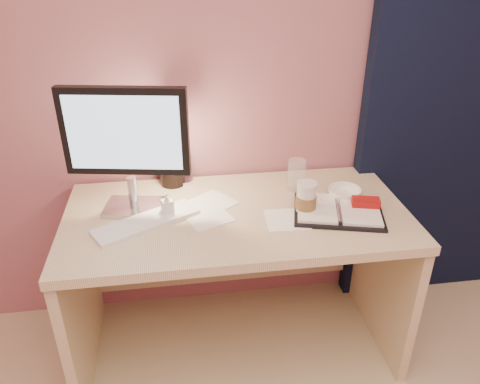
{
  "coord_description": "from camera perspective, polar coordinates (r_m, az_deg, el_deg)",
  "views": [
    {
      "loc": [
        -0.22,
        -0.25,
        1.71
      ],
      "look_at": [
        0.01,
        1.33,
        0.85
      ],
      "focal_mm": 35.0,
      "sensor_mm": 36.0,
      "label": 1
    }
  ],
  "objects": [
    {
      "name": "room",
      "position": [
        2.34,
        22.8,
        11.97
      ],
      "size": [
        3.5,
        3.5,
        3.5
      ],
      "color": "#C6B28E",
      "rests_on": "ground"
    },
    {
      "name": "desk",
      "position": [
        2.1,
        -0.63,
        -6.77
      ],
      "size": [
        1.4,
        0.7,
        0.73
      ],
      "color": "beige",
      "rests_on": "ground"
    },
    {
      "name": "monitor",
      "position": [
        1.85,
        -13.66,
        6.23
      ],
      "size": [
        0.48,
        0.21,
        0.52
      ],
      "rotation": [
        0.0,
        0.0,
        -0.18
      ],
      "color": "silver",
      "rests_on": "desk"
    },
    {
      "name": "keyboard",
      "position": [
        1.87,
        -11.32,
        -3.6
      ],
      "size": [
        0.43,
        0.31,
        0.02
      ],
      "primitive_type": "cube",
      "rotation": [
        0.0,
        0.0,
        0.51
      ],
      "color": "white",
      "rests_on": "desk"
    },
    {
      "name": "planner",
      "position": [
        1.94,
        12.16,
        -2.16
      ],
      "size": [
        0.41,
        0.35,
        0.06
      ],
      "rotation": [
        0.0,
        0.0,
        -0.26
      ],
      "color": "black",
      "rests_on": "desk"
    },
    {
      "name": "paper_a",
      "position": [
        1.88,
        -3.93,
        -3.01
      ],
      "size": [
        0.22,
        0.22,
        0.0
      ],
      "primitive_type": "cube",
      "rotation": [
        0.0,
        0.0,
        0.39
      ],
      "color": "white",
      "rests_on": "desk"
    },
    {
      "name": "paper_b",
      "position": [
        1.87,
        5.74,
        -3.36
      ],
      "size": [
        0.17,
        0.17,
        0.0
      ],
      "primitive_type": "cube",
      "rotation": [
        0.0,
        0.0,
        -0.04
      ],
      "color": "white",
      "rests_on": "desk"
    },
    {
      "name": "paper_c",
      "position": [
        1.98,
        -3.49,
        -1.3
      ],
      "size": [
        0.24,
        0.24,
        0.0
      ],
      "primitive_type": "cube",
      "rotation": [
        0.0,
        0.0,
        0.63
      ],
      "color": "white",
      "rests_on": "desk"
    },
    {
      "name": "coffee_cup",
      "position": [
        1.9,
        8.04,
        -0.86
      ],
      "size": [
        0.08,
        0.08,
        0.14
      ],
      "color": "silver",
      "rests_on": "desk"
    },
    {
      "name": "clear_cup",
      "position": [
        2.08,
        6.91,
        2.08
      ],
      "size": [
        0.08,
        0.08,
        0.14
      ],
      "primitive_type": "cylinder",
      "color": "white",
      "rests_on": "desk"
    },
    {
      "name": "bowl",
      "position": [
        2.06,
        12.6,
        -0.15
      ],
      "size": [
        0.16,
        0.16,
        0.04
      ],
      "primitive_type": "imported",
      "rotation": [
        0.0,
        0.0,
        -0.16
      ],
      "color": "white",
      "rests_on": "desk"
    },
    {
      "name": "lotion_bottle",
      "position": [
        1.89,
        -8.86,
        -1.46
      ],
      "size": [
        0.06,
        0.06,
        0.1
      ],
      "primitive_type": "imported",
      "rotation": [
        0.0,
        0.0,
        0.3
      ],
      "color": "silver",
      "rests_on": "desk"
    },
    {
      "name": "dark_jar",
      "position": [
        2.12,
        -8.3,
        2.91
      ],
      "size": [
        0.11,
        0.11,
        0.16
      ],
      "primitive_type": "cylinder",
      "color": "black",
      "rests_on": "desk"
    },
    {
      "name": "desk_lamp",
      "position": [
        1.99,
        -6.34,
        6.18
      ],
      "size": [
        0.13,
        0.23,
        0.38
      ],
      "rotation": [
        0.0,
        0.0,
        -0.3
      ],
      "color": "silver",
      "rests_on": "desk"
    }
  ]
}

